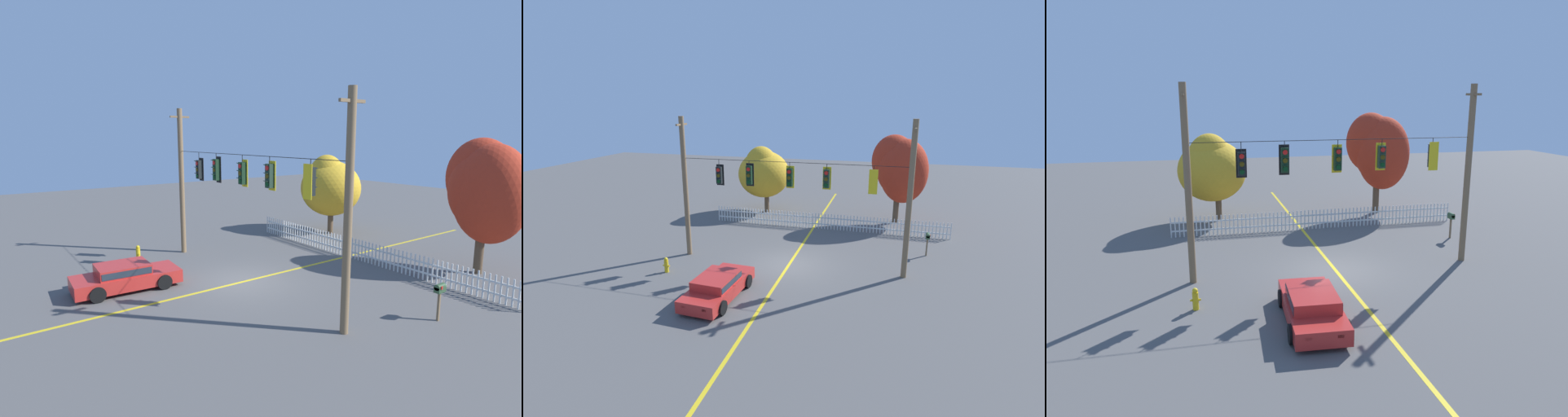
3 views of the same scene
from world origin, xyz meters
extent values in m
plane|color=#565451|center=(0.00, 0.00, 0.00)|extent=(80.00, 80.00, 0.00)
cube|color=gold|center=(0.00, 0.00, 0.00)|extent=(0.16, 36.00, 0.01)
cylinder|color=brown|center=(-6.09, 0.00, 3.99)|extent=(0.28, 0.28, 7.99)
cylinder|color=brown|center=(6.09, 0.00, 3.99)|extent=(0.28, 0.28, 7.99)
cube|color=brown|center=(-6.09, 0.00, 7.54)|extent=(0.10, 1.10, 0.10)
cube|color=brown|center=(6.09, 0.00, 7.54)|extent=(0.10, 1.10, 0.10)
cylinder|color=black|center=(0.00, 0.00, 5.71)|extent=(11.98, 0.02, 0.02)
cylinder|color=black|center=(-3.97, 0.00, 5.51)|extent=(0.03, 0.03, 0.40)
cube|color=black|center=(-3.97, 0.13, 4.84)|extent=(0.43, 0.02, 1.16)
cube|color=black|center=(-3.97, 0.00, 4.84)|extent=(0.30, 0.24, 0.94)
cylinder|color=red|center=(-3.97, -0.14, 5.15)|extent=(0.20, 0.03, 0.20)
cube|color=black|center=(-3.97, -0.18, 5.27)|extent=(0.22, 0.12, 0.06)
cylinder|color=#463B09|center=(-3.97, -0.14, 4.84)|extent=(0.20, 0.03, 0.20)
cube|color=black|center=(-3.97, -0.18, 4.95)|extent=(0.22, 0.12, 0.06)
cylinder|color=#073513|center=(-3.97, -0.14, 4.53)|extent=(0.20, 0.03, 0.20)
cube|color=black|center=(-3.97, -0.18, 4.64)|extent=(0.22, 0.12, 0.06)
cylinder|color=black|center=(-2.22, 0.00, 5.57)|extent=(0.03, 0.03, 0.28)
cube|color=black|center=(-2.22, 0.13, 4.93)|extent=(0.43, 0.02, 1.25)
cube|color=black|center=(-2.22, 0.00, 4.93)|extent=(0.30, 0.24, 1.01)
cylinder|color=red|center=(-2.22, -0.14, 5.27)|extent=(0.20, 0.03, 0.20)
cube|color=black|center=(-2.22, -0.18, 5.38)|extent=(0.22, 0.12, 0.06)
cylinder|color=#463B09|center=(-2.22, -0.14, 4.93)|extent=(0.20, 0.03, 0.20)
cube|color=black|center=(-2.22, -0.18, 5.05)|extent=(0.22, 0.12, 0.06)
cylinder|color=#073513|center=(-2.22, -0.14, 4.60)|extent=(0.20, 0.03, 0.20)
cube|color=black|center=(-2.22, -0.18, 4.71)|extent=(0.22, 0.12, 0.06)
cylinder|color=black|center=(0.02, 0.00, 5.55)|extent=(0.03, 0.03, 0.32)
cube|color=yellow|center=(0.02, 0.13, 4.92)|extent=(0.43, 0.02, 1.18)
cube|color=black|center=(0.02, 0.00, 4.92)|extent=(0.30, 0.24, 0.95)
cylinder|color=red|center=(0.02, -0.14, 5.24)|extent=(0.20, 0.03, 0.20)
cube|color=black|center=(0.02, -0.18, 5.35)|extent=(0.22, 0.12, 0.06)
cylinder|color=#463B09|center=(0.02, -0.14, 4.92)|extent=(0.20, 0.03, 0.20)
cube|color=black|center=(0.02, -0.18, 5.03)|extent=(0.22, 0.12, 0.06)
cylinder|color=#073513|center=(0.02, -0.14, 4.60)|extent=(0.20, 0.03, 0.20)
cube|color=black|center=(0.02, -0.18, 4.71)|extent=(0.22, 0.12, 0.06)
cylinder|color=black|center=(1.96, 0.00, 5.57)|extent=(0.03, 0.03, 0.29)
cube|color=yellow|center=(1.96, 0.13, 4.95)|extent=(0.43, 0.02, 1.18)
cube|color=#1E3323|center=(1.96, 0.00, 4.95)|extent=(0.30, 0.24, 0.95)
cylinder|color=red|center=(1.96, -0.14, 5.27)|extent=(0.20, 0.03, 0.20)
cube|color=#1E3323|center=(1.96, -0.18, 5.38)|extent=(0.22, 0.12, 0.06)
cylinder|color=#463B09|center=(1.96, -0.14, 4.95)|extent=(0.20, 0.03, 0.20)
cube|color=#1E3323|center=(1.96, -0.18, 5.06)|extent=(0.22, 0.12, 0.06)
cylinder|color=#073513|center=(1.96, -0.14, 4.63)|extent=(0.20, 0.03, 0.20)
cube|color=#1E3323|center=(1.96, -0.18, 4.75)|extent=(0.22, 0.12, 0.06)
cylinder|color=black|center=(4.31, 0.00, 5.57)|extent=(0.03, 0.03, 0.28)
cube|color=yellow|center=(4.31, -0.13, 4.93)|extent=(0.43, 0.02, 1.24)
cube|color=black|center=(4.31, 0.00, 4.93)|extent=(0.30, 0.24, 1.00)
cylinder|color=red|center=(4.31, 0.14, 5.26)|extent=(0.20, 0.03, 0.20)
cube|color=black|center=(4.31, 0.18, 5.38)|extent=(0.22, 0.12, 0.06)
cylinder|color=#463B09|center=(4.31, 0.14, 4.93)|extent=(0.20, 0.03, 0.20)
cube|color=black|center=(4.31, 0.18, 5.04)|extent=(0.22, 0.12, 0.06)
cylinder|color=#073513|center=(4.31, 0.14, 4.60)|extent=(0.20, 0.03, 0.20)
cube|color=black|center=(4.31, 0.18, 4.71)|extent=(0.22, 0.12, 0.06)
cube|color=silver|center=(-7.23, 6.81, 0.56)|extent=(0.06, 0.04, 1.12)
cube|color=silver|center=(-7.01, 6.81, 0.56)|extent=(0.06, 0.04, 1.12)
cube|color=silver|center=(-6.78, 6.81, 0.56)|extent=(0.06, 0.04, 1.12)
cube|color=silver|center=(-6.56, 6.81, 0.56)|extent=(0.06, 0.04, 1.12)
cube|color=silver|center=(-6.34, 6.81, 0.56)|extent=(0.06, 0.04, 1.12)
cube|color=silver|center=(-6.11, 6.81, 0.56)|extent=(0.06, 0.04, 1.12)
cube|color=silver|center=(-5.89, 6.81, 0.56)|extent=(0.06, 0.04, 1.12)
cube|color=silver|center=(-5.67, 6.81, 0.56)|extent=(0.06, 0.04, 1.12)
cube|color=silver|center=(-5.44, 6.81, 0.56)|extent=(0.06, 0.04, 1.12)
cube|color=silver|center=(-5.22, 6.81, 0.56)|extent=(0.06, 0.04, 1.12)
cube|color=silver|center=(-4.99, 6.81, 0.56)|extent=(0.06, 0.04, 1.12)
cube|color=silver|center=(-4.77, 6.81, 0.56)|extent=(0.06, 0.04, 1.12)
cube|color=silver|center=(-4.55, 6.81, 0.56)|extent=(0.06, 0.04, 1.12)
cube|color=silver|center=(-4.32, 6.81, 0.56)|extent=(0.06, 0.04, 1.12)
cube|color=silver|center=(-4.10, 6.81, 0.56)|extent=(0.06, 0.04, 1.12)
cube|color=silver|center=(-3.88, 6.81, 0.56)|extent=(0.06, 0.04, 1.12)
cube|color=silver|center=(-3.65, 6.81, 0.56)|extent=(0.06, 0.04, 1.12)
cube|color=silver|center=(-3.43, 6.81, 0.56)|extent=(0.06, 0.04, 1.12)
cube|color=silver|center=(-3.20, 6.81, 0.56)|extent=(0.06, 0.04, 1.12)
cube|color=silver|center=(-2.98, 6.81, 0.56)|extent=(0.06, 0.04, 1.12)
cube|color=silver|center=(-2.76, 6.81, 0.56)|extent=(0.06, 0.04, 1.12)
cube|color=silver|center=(-2.53, 6.81, 0.56)|extent=(0.06, 0.04, 1.12)
cube|color=silver|center=(-2.31, 6.81, 0.56)|extent=(0.06, 0.04, 1.12)
cube|color=silver|center=(-2.08, 6.81, 0.56)|extent=(0.06, 0.04, 1.12)
cube|color=silver|center=(-1.86, 6.81, 0.56)|extent=(0.06, 0.04, 1.12)
cube|color=silver|center=(-1.64, 6.81, 0.56)|extent=(0.06, 0.04, 1.12)
cube|color=silver|center=(-1.41, 6.81, 0.56)|extent=(0.06, 0.04, 1.12)
cube|color=silver|center=(-1.19, 6.81, 0.56)|extent=(0.06, 0.04, 1.12)
cube|color=silver|center=(-0.97, 6.81, 0.56)|extent=(0.06, 0.04, 1.12)
cube|color=silver|center=(-0.74, 6.81, 0.56)|extent=(0.06, 0.04, 1.12)
cube|color=silver|center=(-0.52, 6.81, 0.56)|extent=(0.06, 0.04, 1.12)
cube|color=silver|center=(-0.29, 6.81, 0.56)|extent=(0.06, 0.04, 1.12)
cube|color=silver|center=(-0.07, 6.81, 0.56)|extent=(0.06, 0.04, 1.12)
cube|color=silver|center=(0.15, 6.81, 0.56)|extent=(0.06, 0.04, 1.12)
cube|color=silver|center=(0.38, 6.81, 0.56)|extent=(0.06, 0.04, 1.12)
cube|color=silver|center=(0.60, 6.81, 0.56)|extent=(0.06, 0.04, 1.12)
cube|color=silver|center=(0.82, 6.81, 0.56)|extent=(0.06, 0.04, 1.12)
cube|color=silver|center=(1.05, 6.81, 0.56)|extent=(0.06, 0.04, 1.12)
cube|color=silver|center=(1.27, 6.81, 0.56)|extent=(0.06, 0.04, 1.12)
cube|color=silver|center=(1.50, 6.81, 0.56)|extent=(0.06, 0.04, 1.12)
cube|color=silver|center=(1.72, 6.81, 0.56)|extent=(0.06, 0.04, 1.12)
cube|color=silver|center=(1.94, 6.81, 0.56)|extent=(0.06, 0.04, 1.12)
cube|color=silver|center=(2.17, 6.81, 0.56)|extent=(0.06, 0.04, 1.12)
cube|color=silver|center=(2.39, 6.81, 0.56)|extent=(0.06, 0.04, 1.12)
cube|color=silver|center=(2.61, 6.81, 0.56)|extent=(0.06, 0.04, 1.12)
cube|color=silver|center=(2.84, 6.81, 0.56)|extent=(0.06, 0.04, 1.12)
cube|color=silver|center=(3.06, 6.81, 0.56)|extent=(0.06, 0.04, 1.12)
cube|color=silver|center=(3.29, 6.81, 0.56)|extent=(0.06, 0.04, 1.12)
cube|color=silver|center=(3.51, 6.81, 0.56)|extent=(0.06, 0.04, 1.12)
cube|color=silver|center=(3.73, 6.81, 0.56)|extent=(0.06, 0.04, 1.12)
cube|color=silver|center=(3.96, 6.81, 0.56)|extent=(0.06, 0.04, 1.12)
cube|color=silver|center=(4.18, 6.81, 0.56)|extent=(0.06, 0.04, 1.12)
cube|color=silver|center=(4.40, 6.81, 0.56)|extent=(0.06, 0.04, 1.12)
cube|color=silver|center=(4.63, 6.81, 0.56)|extent=(0.06, 0.04, 1.12)
cube|color=silver|center=(4.85, 6.81, 0.56)|extent=(0.06, 0.04, 1.12)
cube|color=silver|center=(5.08, 6.81, 0.56)|extent=(0.06, 0.04, 1.12)
cube|color=silver|center=(5.30, 6.81, 0.56)|extent=(0.06, 0.04, 1.12)
cube|color=silver|center=(5.52, 6.81, 0.56)|extent=(0.06, 0.04, 1.12)
cube|color=silver|center=(5.75, 6.81, 0.56)|extent=(0.06, 0.04, 1.12)
cube|color=silver|center=(5.97, 6.81, 0.56)|extent=(0.06, 0.04, 1.12)
cube|color=silver|center=(6.20, 6.81, 0.56)|extent=(0.06, 0.04, 1.12)
cube|color=silver|center=(6.42, 6.81, 0.56)|extent=(0.06, 0.04, 1.12)
cube|color=silver|center=(6.64, 6.81, 0.56)|extent=(0.06, 0.04, 1.12)
cube|color=silver|center=(6.87, 6.81, 0.56)|extent=(0.06, 0.04, 1.12)
cube|color=silver|center=(7.09, 6.81, 0.56)|extent=(0.06, 0.04, 1.12)
cube|color=silver|center=(7.31, 6.81, 0.56)|extent=(0.06, 0.04, 1.12)
cube|color=silver|center=(7.54, 6.81, 0.56)|extent=(0.06, 0.04, 1.12)
cube|color=silver|center=(7.76, 6.81, 0.56)|extent=(0.06, 0.04, 1.12)
cube|color=silver|center=(7.99, 6.81, 0.56)|extent=(0.06, 0.04, 1.12)
cube|color=silver|center=(8.21, 6.81, 0.56)|extent=(0.06, 0.04, 1.12)
cube|color=silver|center=(8.43, 6.81, 0.56)|extent=(0.06, 0.04, 1.12)
cube|color=silver|center=(8.66, 6.81, 0.56)|extent=(0.06, 0.04, 1.12)
cube|color=silver|center=(0.94, 6.84, 0.33)|extent=(16.34, 0.03, 0.08)
cube|color=silver|center=(0.94, 6.84, 0.80)|extent=(16.34, 0.03, 0.08)
cylinder|color=brown|center=(-4.51, 10.12, 0.97)|extent=(0.37, 0.37, 1.94)
ellipsoid|color=gold|center=(-4.80, 10.34, 3.05)|extent=(4.11, 3.98, 3.74)
ellipsoid|color=gold|center=(-4.92, 10.06, 3.51)|extent=(2.77, 2.47, 3.62)
cylinder|color=brown|center=(5.60, 9.83, 1.26)|extent=(0.41, 0.41, 2.52)
ellipsoid|color=#B22D19|center=(5.95, 9.70, 3.89)|extent=(3.38, 2.96, 4.64)
ellipsoid|color=#B22D19|center=(5.45, 9.66, 4.02)|extent=(2.80, 2.63, 3.68)
ellipsoid|color=#B22D19|center=(5.21, 10.09, 4.56)|extent=(3.15, 2.59, 3.77)
cube|color=red|center=(-2.18, -4.53, 0.45)|extent=(2.02, 4.50, 0.55)
cube|color=red|center=(-2.19, -4.68, 0.94)|extent=(1.68, 2.20, 0.42)
cube|color=#232D38|center=(-2.19, -4.68, 0.94)|extent=(1.71, 2.11, 0.27)
cylinder|color=black|center=(-2.99, -3.12, 0.32)|extent=(0.22, 0.65, 0.64)
cylinder|color=black|center=(-1.22, -3.22, 0.32)|extent=(0.22, 0.65, 0.64)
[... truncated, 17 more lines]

